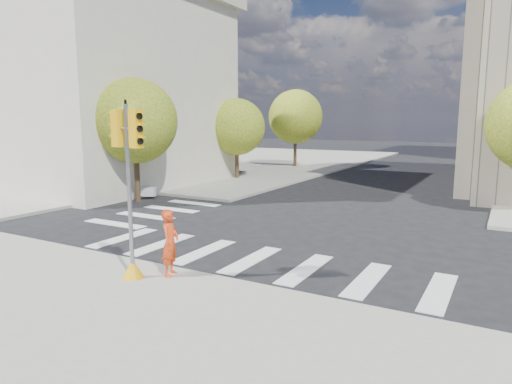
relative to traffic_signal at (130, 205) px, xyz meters
The scene contains 9 objects.
ground 5.96m from the traffic_signal, 70.94° to the left, with size 160.00×160.00×0.00m, color black.
sidewalk_far_left 36.23m from the traffic_signal, 120.18° to the left, with size 28.00×40.00×0.15m, color gray.
classical_building 22.92m from the traffic_signal, 143.88° to the left, with size 19.00×15.00×12.70m.
tree_lw_near 12.87m from the traffic_signal, 133.13° to the left, with size 4.40×4.40×6.41m.
tree_lw_mid 21.20m from the traffic_signal, 114.25° to the left, with size 4.00×4.00×5.77m.
tree_lw_far 30.62m from the traffic_signal, 106.52° to the left, with size 4.80×4.80×6.95m.
traffic_signal is the anchor object (origin of this frame).
photographer 1.45m from the traffic_signal, 42.50° to the left, with size 0.65×0.43×1.79m, color #E54015.
planter_wall 14.59m from the traffic_signal, 140.50° to the left, with size 6.00×0.40×0.50m, color silver.
Camera 1 is at (6.63, -13.70, 4.25)m, focal length 32.00 mm.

